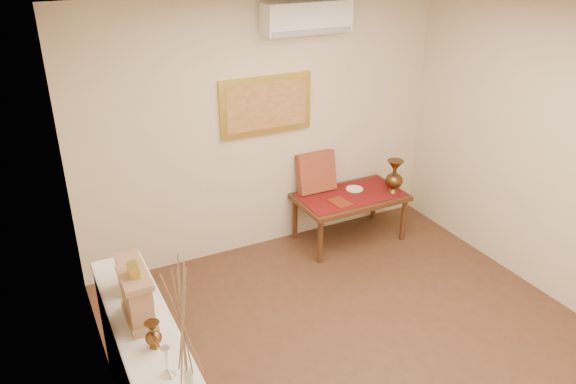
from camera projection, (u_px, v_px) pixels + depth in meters
floor at (383, 365)px, 4.58m from camera, size 4.50×4.50×0.00m
ceiling at (415, 24)px, 3.43m from camera, size 4.50×4.50×0.00m
wall_back at (265, 128)px, 5.82m from camera, size 4.00×0.02×2.70m
wall_left at (110, 293)px, 3.19m from camera, size 0.02×4.50×2.70m
white_vase at (185, 351)px, 2.55m from camera, size 0.19×0.19×1.02m
candlestick at (167, 362)px, 3.08m from camera, size 0.09×0.09×0.19m
brass_urn_small at (153, 331)px, 3.28m from camera, size 0.10×0.10×0.23m
table_cloth at (350, 195)px, 6.21m from camera, size 1.14×0.59×0.01m
brass_urn_tall at (395, 173)px, 6.19m from camera, size 0.20×0.20×0.45m
plate at (354, 189)px, 6.32m from camera, size 0.19×0.19×0.01m
menu at (340, 202)px, 6.01m from camera, size 0.22×0.27×0.01m
cushion at (316, 172)px, 6.21m from camera, size 0.45×0.19×0.46m
mantel_clock at (137, 297)px, 3.48m from camera, size 0.17×0.36×0.41m
wooden_chest at (130, 273)px, 3.82m from camera, size 0.16×0.21×0.24m
low_table at (350, 200)px, 6.24m from camera, size 1.20×0.70×0.55m
painting at (266, 105)px, 5.69m from camera, size 1.00×0.06×0.60m
ac_unit at (307, 17)px, 5.41m from camera, size 0.90×0.25×0.30m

